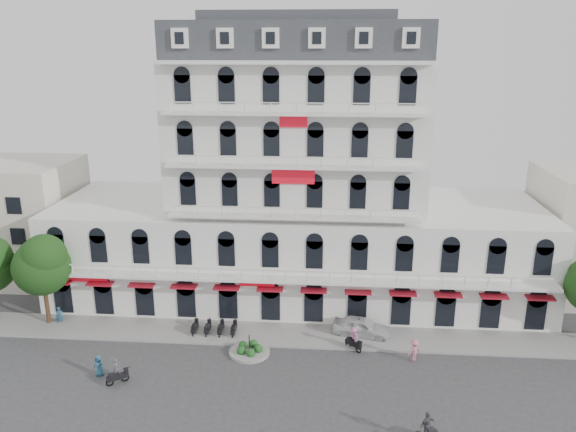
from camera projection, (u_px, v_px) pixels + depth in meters
The scene contains 15 objects.
ground at pixel (281, 402), 38.00m from camera, with size 120.00×120.00×0.00m, color #38383A.
sidewalk at pixel (290, 335), 46.56m from camera, with size 53.00×4.00×0.16m, color gray.
main_building at pixel (298, 193), 52.25m from camera, with size 45.00×15.00×25.80m.
flank_building_west at pixel (7, 219), 57.54m from camera, with size 14.00×10.00×12.00m, color beige.
traffic_island at pixel (249, 350), 43.87m from camera, with size 3.20×3.20×1.60m.
parked_scooter_row at pixel (215, 334), 46.86m from camera, with size 4.40×1.80×1.10m, color black, non-canonical shape.
tree_west_inner at pixel (42, 263), 46.93m from camera, with size 4.76×4.76×8.25m.
parked_car at pixel (362, 327), 46.39m from camera, with size 1.91×4.75×1.62m, color silver.
rider_west at pixel (117, 373), 39.77m from camera, with size 1.43×1.18×2.00m.
rider_northeast at pixel (427, 428), 33.69m from camera, with size 1.52×1.07×2.25m.
rider_center at pixel (354, 338), 44.15m from camera, with size 1.30×1.32×1.98m.
pedestrian_left at pixel (99, 366), 40.77m from camera, with size 0.79×0.52×1.62m, color #275877.
pedestrian_mid at pixel (359, 327), 46.40m from camera, with size 0.96×0.40×1.63m, color slate.
pedestrian_right at pixel (414, 350), 42.68m from camera, with size 1.14×0.65×1.76m, color #C56882.
pedestrian_far at pixel (60, 316), 48.30m from camera, with size 0.59×0.39×1.62m, color navy.
Camera 1 is at (3.02, -32.53, 23.13)m, focal length 35.00 mm.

